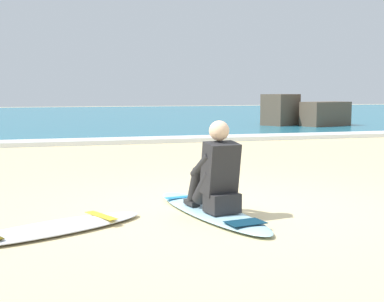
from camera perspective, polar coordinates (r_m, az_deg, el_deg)
ground_plane at (r=6.10m, az=3.94°, el=-6.12°), size 80.00×80.00×0.00m
sea at (r=27.37m, az=-11.76°, el=3.64°), size 80.00×28.00×0.10m
breaking_foam at (r=13.78m, az=-7.44°, el=1.10°), size 80.00×0.90×0.11m
surfboard_main at (r=5.82m, az=1.92°, el=-6.37°), size 0.90×2.35×0.08m
surfer_seated at (r=5.61m, az=2.62°, el=-2.68°), size 0.46×0.75×0.95m
surfboard_spare_near at (r=5.26m, az=-14.81°, el=-7.97°), size 2.02×1.33×0.08m
rock_outcrop_distant at (r=19.59m, az=12.12°, el=3.78°), size 3.15×2.60×1.20m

